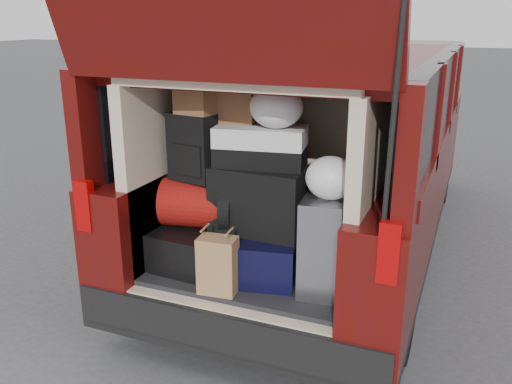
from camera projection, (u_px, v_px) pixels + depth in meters
ground at (247, 360)px, 3.39m from camera, size 80.00×80.00×0.00m
minivan at (329, 153)px, 4.75m from camera, size 1.90×5.35×2.77m
load_floor at (263, 301)px, 3.55m from camera, size 1.24×1.05×0.55m
black_hardshell at (201, 243)px, 3.46m from camera, size 0.48×0.64×0.24m
navy_hardshell at (260, 251)px, 3.33m from camera, size 0.59×0.68×0.26m
silver_roller at (324, 244)px, 3.05m from camera, size 0.27×0.39×0.56m
kraft_bag at (218, 265)px, 3.05m from camera, size 0.23×0.16×0.33m
red_duffel at (200, 203)px, 3.37m from camera, size 0.51×0.38×0.30m
black_soft_case at (261, 199)px, 3.24m from camera, size 0.57×0.35×0.40m
backpack at (194, 147)px, 3.27m from camera, size 0.31×0.22×0.41m
twotone_duffel at (261, 146)px, 3.17m from camera, size 0.56×0.35×0.23m
grocery_sack_lower at (197, 96)px, 3.16m from camera, size 0.24×0.21×0.20m
grocery_sack_upper at (239, 105)px, 3.21m from camera, size 0.23×0.19×0.21m
plastic_bag_center at (276, 107)px, 3.04m from camera, size 0.35×0.33×0.24m
plastic_bag_right at (331, 178)px, 2.89m from camera, size 0.28×0.26×0.24m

